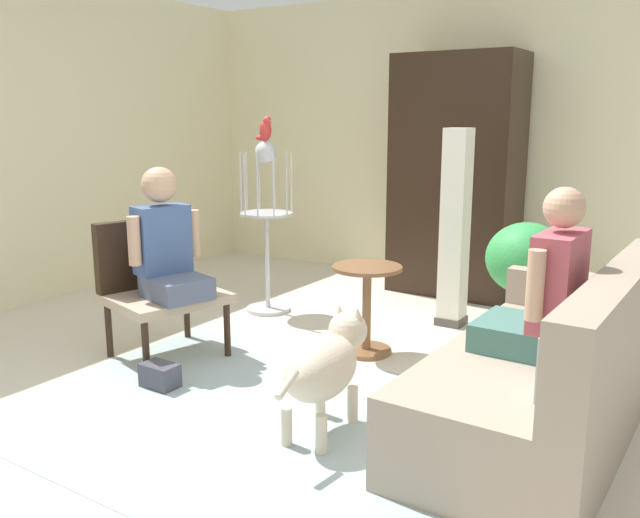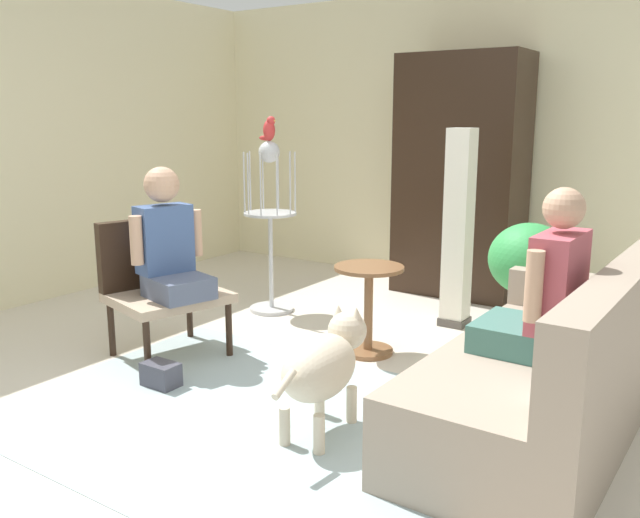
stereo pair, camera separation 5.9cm
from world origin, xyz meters
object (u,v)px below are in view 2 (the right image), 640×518
at_px(armoire_cabinet, 461,177).
at_px(person_on_couch, 545,292).
at_px(potted_plant, 529,267).
at_px(bird_cage_stand, 270,222).
at_px(parrot, 269,129).
at_px(person_on_armchair, 168,243).
at_px(handbag, 161,375).
at_px(armchair, 159,277).
at_px(dog, 324,363).
at_px(column_lamp, 458,230).
at_px(round_end_table, 369,303).
at_px(couch, 551,377).

bearing_deg(armoire_cabinet, person_on_couch, -59.10).
bearing_deg(potted_plant, bird_cage_stand, -175.41).
bearing_deg(potted_plant, parrot, -175.40).
bearing_deg(person_on_armchair, person_on_couch, 5.54).
distance_m(person_on_couch, handbag, 2.23).
bearing_deg(armchair, armoire_cabinet, 67.67).
height_order(person_on_armchair, dog, person_on_armchair).
bearing_deg(handbag, armoire_cabinet, 78.78).
relative_size(person_on_armchair, column_lamp, 0.56).
bearing_deg(armoire_cabinet, person_on_armchair, -109.04).
height_order(dog, handbag, dog).
relative_size(armchair, round_end_table, 1.49).
height_order(potted_plant, column_lamp, column_lamp).
distance_m(dog, potted_plant, 1.79).
relative_size(bird_cage_stand, potted_plant, 1.55).
distance_m(person_on_couch, parrot, 2.75).
height_order(person_on_armchair, potted_plant, person_on_armchair).
distance_m(armchair, dog, 1.62).
height_order(person_on_couch, bird_cage_stand, bird_cage_stand).
xyz_separation_m(person_on_armchair, handbag, (0.31, -0.39, -0.70)).
distance_m(armchair, bird_cage_stand, 1.20).
distance_m(couch, bird_cage_stand, 2.73).
relative_size(couch, round_end_table, 3.17).
relative_size(couch, parrot, 10.03).
bearing_deg(couch, person_on_couch, -148.76).
bearing_deg(couch, parrot, 159.01).
bearing_deg(round_end_table, potted_plant, 34.31).
bearing_deg(person_on_couch, bird_cage_stand, 157.98).
bearing_deg(dog, round_end_table, 108.89).
xyz_separation_m(couch, parrot, (-2.51, 0.96, 1.16)).
relative_size(parrot, armoire_cabinet, 0.09).
distance_m(column_lamp, armoire_cabinet, 1.04).
bearing_deg(column_lamp, armchair, -130.81).
xyz_separation_m(person_on_armchair, column_lamp, (1.28, 1.70, -0.04)).
height_order(dog, armoire_cabinet, armoire_cabinet).
height_order(person_on_couch, potted_plant, person_on_couch).
relative_size(round_end_table, dog, 0.69).
height_order(armchair, round_end_table, armchair).
xyz_separation_m(couch, handbag, (-2.08, -0.65, -0.24)).
xyz_separation_m(person_on_armchair, bird_cage_stand, (-0.13, 1.22, -0.03)).
relative_size(person_on_couch, handbag, 3.73).
bearing_deg(armchair, person_on_couch, 4.23).
xyz_separation_m(couch, armoire_cabinet, (-1.49, 2.36, 0.74)).
height_order(armchair, handbag, armchair).
height_order(round_end_table, parrot, parrot).
xyz_separation_m(dog, column_lamp, (-0.14, 2.02, 0.38)).
height_order(round_end_table, armoire_cabinet, armoire_cabinet).
distance_m(dog, armoire_cabinet, 3.07).
height_order(armchair, potted_plant, armchair).
height_order(round_end_table, dog, round_end_table).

